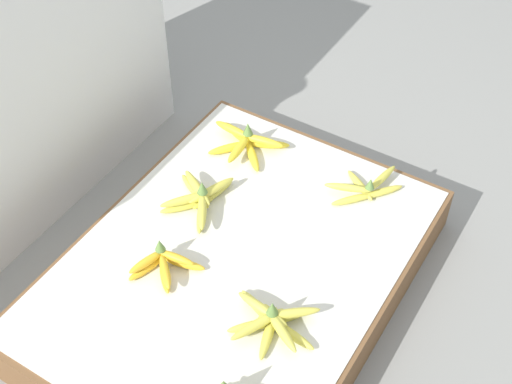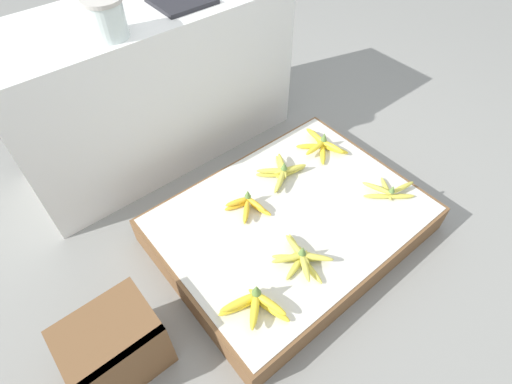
% 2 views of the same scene
% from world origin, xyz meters
% --- Properties ---
extents(ground_plane, '(10.00, 10.00, 0.00)m').
position_xyz_m(ground_plane, '(0.00, 0.00, 0.00)').
color(ground_plane, gray).
extents(display_platform, '(1.11, 0.83, 0.14)m').
position_xyz_m(display_platform, '(0.00, 0.00, 0.07)').
color(display_platform, brown).
rests_on(display_platform, ground_plane).
extents(banana_bunch_front_midleft, '(0.21, 0.25, 0.09)m').
position_xyz_m(banana_bunch_front_midleft, '(-0.13, -0.19, 0.17)').
color(banana_bunch_front_midleft, gold).
rests_on(banana_bunch_front_midleft, display_platform).
extents(banana_bunch_front_right, '(0.23, 0.20, 0.08)m').
position_xyz_m(banana_bunch_front_right, '(0.41, -0.19, 0.17)').
color(banana_bunch_front_right, gold).
rests_on(banana_bunch_front_right, display_platform).
extents(banana_bunch_middle_midleft, '(0.15, 0.16, 0.08)m').
position_xyz_m(banana_bunch_middle_midleft, '(-0.13, 0.14, 0.17)').
color(banana_bunch_middle_midleft, gold).
rests_on(banana_bunch_middle_midleft, display_platform).
extents(banana_bunch_middle_midright, '(0.24, 0.20, 0.09)m').
position_xyz_m(banana_bunch_middle_midright, '(0.12, 0.20, 0.17)').
color(banana_bunch_middle_midright, gold).
rests_on(banana_bunch_middle_midright, display_platform).
extents(banana_bunch_middle_right, '(0.20, 0.25, 0.09)m').
position_xyz_m(banana_bunch_middle_right, '(0.39, 0.21, 0.17)').
color(banana_bunch_middle_right, yellow).
rests_on(banana_bunch_middle_right, display_platform).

